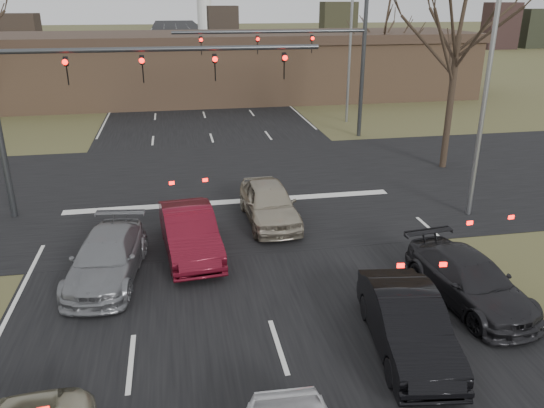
{
  "coord_description": "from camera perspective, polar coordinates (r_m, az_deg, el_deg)",
  "views": [
    {
      "loc": [
        -2.12,
        -7.57,
        7.94
      ],
      "look_at": [
        0.67,
        7.44,
        2.0
      ],
      "focal_mm": 35.0,
      "sensor_mm": 36.0,
      "label": 1
    }
  ],
  "objects": [
    {
      "name": "mast_arm_near",
      "position": [
        21.0,
        -19.38,
        12.25
      ],
      "size": [
        12.12,
        0.24,
        8.0
      ],
      "color": "#383A3D",
      "rests_on": "ground"
    },
    {
      "name": "tree_right_far",
      "position": [
        45.89,
        12.12,
        19.59
      ],
      "size": [
        5.4,
        5.4,
        9.0
      ],
      "color": "black",
      "rests_on": "ground"
    },
    {
      "name": "road_cross",
      "position": [
        24.01,
        -4.85,
        1.91
      ],
      "size": [
        200.0,
        14.0,
        0.02
      ],
      "primitive_type": "cube",
      "color": "black",
      "rests_on": "ground"
    },
    {
      "name": "streetlight_right_near",
      "position": [
        20.83,
        21.88,
        13.3
      ],
      "size": [
        2.34,
        0.25,
        10.0
      ],
      "color": "gray",
      "rests_on": "ground"
    },
    {
      "name": "car_grey_ahead",
      "position": [
        16.71,
        -17.33,
        -5.54
      ],
      "size": [
        2.47,
        4.88,
        1.36
      ],
      "primitive_type": "imported",
      "rotation": [
        0.0,
        0.0,
        -0.12
      ],
      "color": "gray",
      "rests_on": "ground"
    },
    {
      "name": "building",
      "position": [
        46.06,
        -5.48,
        14.59
      ],
      "size": [
        42.4,
        10.4,
        5.3
      ],
      "color": "#826046",
      "rests_on": "ground"
    },
    {
      "name": "road_main",
      "position": [
        68.06,
        -8.92,
        14.32
      ],
      "size": [
        14.0,
        300.0,
        0.02
      ],
      "primitive_type": "cube",
      "color": "black",
      "rests_on": "ground"
    },
    {
      "name": "car_black_hatch",
      "position": [
        13.3,
        14.35,
        -12.34
      ],
      "size": [
        2.09,
        4.56,
        1.45
      ],
      "primitive_type": "imported",
      "rotation": [
        0.0,
        0.0,
        -0.13
      ],
      "color": "black",
      "rests_on": "ground"
    },
    {
      "name": "streetlight_right_far",
      "position": [
        36.49,
        8.17,
        17.36
      ],
      "size": [
        2.34,
        0.25,
        10.0
      ],
      "color": "gray",
      "rests_on": "ground"
    },
    {
      "name": "mast_arm_far",
      "position": [
        31.81,
        4.86,
        15.91
      ],
      "size": [
        11.12,
        0.24,
        8.0
      ],
      "color": "#383A3D",
      "rests_on": "ground"
    },
    {
      "name": "car_charcoal_sedan",
      "position": [
        15.77,
        20.47,
        -7.69
      ],
      "size": [
        2.38,
        4.76,
        1.33
      ],
      "primitive_type": "imported",
      "rotation": [
        0.0,
        0.0,
        0.12
      ],
      "color": "black",
      "rests_on": "ground"
    },
    {
      "name": "car_red_ahead",
      "position": [
        17.64,
        -8.85,
        -3.0
      ],
      "size": [
        2.08,
        4.8,
        1.54
      ],
      "primitive_type": "imported",
      "rotation": [
        0.0,
        0.0,
        0.1
      ],
      "color": "#550C18",
      "rests_on": "ground"
    },
    {
      "name": "car_silver_ahead",
      "position": [
        19.91,
        -0.31,
        0.14
      ],
      "size": [
        1.94,
        4.55,
        1.53
      ],
      "primitive_type": "imported",
      "rotation": [
        0.0,
        0.0,
        0.03
      ],
      "color": "#A39984",
      "rests_on": "ground"
    }
  ]
}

